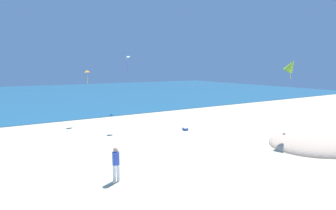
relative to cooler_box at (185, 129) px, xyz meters
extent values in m
plane|color=beige|center=(-6.00, -3.75, -0.12)|extent=(120.00, 120.00, 0.00)
cube|color=#236084|center=(-6.00, 39.81, -0.09)|extent=(120.00, 60.00, 0.05)
ellipsoid|color=beige|center=(6.61, -8.69, -0.12)|extent=(9.35, 6.55, 1.85)
cube|color=#2D56B7|center=(0.00, 0.00, -0.02)|extent=(0.44, 0.57, 0.20)
cube|color=white|center=(0.00, 0.00, 0.10)|extent=(0.45, 0.58, 0.04)
cylinder|color=red|center=(4.01, -7.17, 0.16)|extent=(0.43, 0.43, 0.56)
sphere|color=beige|center=(4.01, -7.17, 0.55)|extent=(0.23, 0.23, 0.23)
cube|color=yellow|center=(4.23, -7.21, -0.04)|extent=(0.46, 0.36, 0.16)
cylinder|color=white|center=(-9.28, -7.10, 0.31)|extent=(0.15, 0.15, 0.86)
cylinder|color=white|center=(-9.12, -7.21, 0.31)|extent=(0.15, 0.15, 0.86)
cylinder|color=blue|center=(-9.20, -7.16, 1.07)|extent=(0.48, 0.48, 0.65)
sphere|color=tan|center=(-9.20, -7.16, 1.50)|extent=(0.24, 0.24, 0.24)
pyramid|color=white|center=(-0.47, 12.13, 6.70)|extent=(0.87, 0.99, 0.56)
cylinder|color=purple|center=(-0.39, 12.11, 5.59)|extent=(0.20, 0.09, 1.14)
pyramid|color=orange|center=(-6.61, 7.37, 5.10)|extent=(0.77, 0.72, 0.28)
cylinder|color=yellow|center=(-6.60, 7.36, 4.28)|extent=(0.11, 0.14, 0.81)
cone|color=#99DB33|center=(4.34, -7.13, 5.61)|extent=(0.95, 1.17, 1.07)
cylinder|color=yellow|center=(4.34, -7.13, 4.95)|extent=(0.06, 0.14, 0.61)
camera|label=1|loc=(-13.61, -19.32, 5.53)|focal=28.69mm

